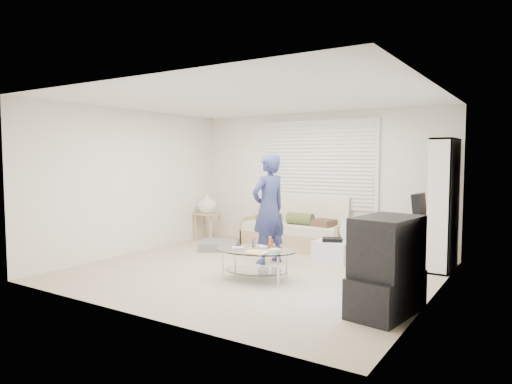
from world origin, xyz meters
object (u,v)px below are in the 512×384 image
Objects in this scene: futon_sofa at (296,231)px; coffee_table at (256,255)px; tv_unit at (387,267)px; bookshelf at (443,205)px.

futon_sofa reaches higher than coffee_table.
futon_sofa is at bearing 133.01° from tv_unit.
futon_sofa is 1.58× the size of coffee_table.
futon_sofa is at bearing 174.25° from bookshelf.
tv_unit is at bearing -11.90° from coffee_table.
coffee_table is at bearing -76.33° from futon_sofa.
tv_unit is (-0.13, -2.38, -0.47)m from bookshelf.
coffee_table is at bearing -135.99° from bookshelf.
tv_unit is 1.97m from coffee_table.
bookshelf reaches higher than tv_unit.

